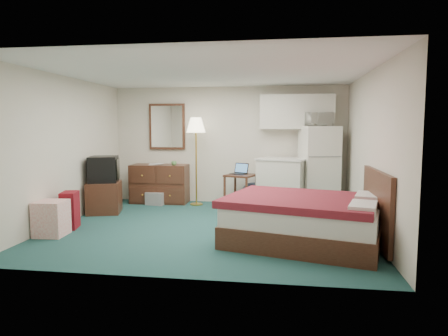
% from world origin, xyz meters
% --- Properties ---
extents(floor, '(5.00, 4.50, 0.01)m').
position_xyz_m(floor, '(0.00, 0.00, 0.00)').
color(floor, '#163635').
rests_on(floor, ground).
extents(ceiling, '(5.00, 4.50, 0.01)m').
position_xyz_m(ceiling, '(0.00, 0.00, 2.50)').
color(ceiling, beige).
rests_on(ceiling, walls).
extents(walls, '(5.01, 4.51, 2.50)m').
position_xyz_m(walls, '(0.00, 0.00, 1.25)').
color(walls, beige).
rests_on(walls, floor).
extents(mirror, '(0.80, 0.06, 1.00)m').
position_xyz_m(mirror, '(-1.35, 2.22, 1.65)').
color(mirror, white).
rests_on(mirror, walls).
extents(upper_cabinets, '(1.50, 0.35, 0.70)m').
position_xyz_m(upper_cabinets, '(1.45, 2.08, 1.95)').
color(upper_cabinets, silver).
rests_on(upper_cabinets, walls).
extents(headboard, '(0.06, 1.56, 1.00)m').
position_xyz_m(headboard, '(2.46, -0.69, 0.55)').
color(headboard, '#351910').
rests_on(headboard, walls).
extents(dresser, '(1.23, 0.58, 0.83)m').
position_xyz_m(dresser, '(-1.46, 1.98, 0.42)').
color(dresser, '#351910').
rests_on(dresser, floor).
extents(floor_lamp, '(0.40, 0.40, 1.84)m').
position_xyz_m(floor_lamp, '(-0.62, 1.85, 0.92)').
color(floor_lamp, gold).
rests_on(floor_lamp, floor).
extents(desk, '(0.69, 0.69, 0.69)m').
position_xyz_m(desk, '(0.34, 1.67, 0.34)').
color(desk, '#351910').
rests_on(desk, floor).
extents(exercise_ball, '(0.52, 0.52, 0.49)m').
position_xyz_m(exercise_ball, '(0.56, 1.96, 0.24)').
color(exercise_ball, '#334B74').
rests_on(exercise_ball, floor).
extents(kitchen_counter, '(1.07, 0.93, 0.99)m').
position_xyz_m(kitchen_counter, '(1.18, 1.75, 0.49)').
color(kitchen_counter, silver).
rests_on(kitchen_counter, floor).
extents(fridge, '(0.83, 0.83, 1.66)m').
position_xyz_m(fridge, '(1.90, 1.88, 0.83)').
color(fridge, silver).
rests_on(fridge, floor).
extents(bed, '(2.39, 2.07, 0.65)m').
position_xyz_m(bed, '(1.48, -0.69, 0.33)').
color(bed, '#52161E').
rests_on(bed, floor).
extents(tv_stand, '(0.75, 0.78, 0.59)m').
position_xyz_m(tv_stand, '(-2.21, 0.83, 0.30)').
color(tv_stand, '#351910').
rests_on(tv_stand, floor).
extents(suitcase, '(0.31, 0.41, 0.60)m').
position_xyz_m(suitcase, '(-2.23, -0.39, 0.30)').
color(suitcase, '#600A13').
rests_on(suitcase, floor).
extents(retail_box, '(0.45, 0.45, 0.53)m').
position_xyz_m(retail_box, '(-2.28, -0.84, 0.27)').
color(retail_box, white).
rests_on(retail_box, floor).
extents(file_bin, '(0.42, 0.34, 0.27)m').
position_xyz_m(file_bin, '(-1.47, 1.74, 0.13)').
color(file_bin, gray).
rests_on(file_bin, floor).
extents(cardboard_box_a, '(0.26, 0.23, 0.21)m').
position_xyz_m(cardboard_box_a, '(0.23, 1.19, 0.11)').
color(cardboard_box_a, '#986E54').
rests_on(cardboard_box_a, floor).
extents(cardboard_box_b, '(0.22, 0.26, 0.25)m').
position_xyz_m(cardboard_box_b, '(0.28, 1.47, 0.13)').
color(cardboard_box_b, '#986E54').
rests_on(cardboard_box_b, floor).
extents(laptop, '(0.40, 0.37, 0.22)m').
position_xyz_m(laptop, '(0.29, 1.68, 0.79)').
color(laptop, black).
rests_on(laptop, desk).
extents(crt_tv, '(0.68, 0.70, 0.49)m').
position_xyz_m(crt_tv, '(-2.21, 0.84, 0.84)').
color(crt_tv, black).
rests_on(crt_tv, tv_stand).
extents(microwave, '(0.56, 0.46, 0.34)m').
position_xyz_m(microwave, '(1.87, 1.90, 1.83)').
color(microwave, silver).
rests_on(microwave, fridge).
extents(book_a, '(0.16, 0.04, 0.21)m').
position_xyz_m(book_a, '(-1.68, 1.94, 0.94)').
color(book_a, '#986E54').
rests_on(book_a, dresser).
extents(book_b, '(0.17, 0.04, 0.23)m').
position_xyz_m(book_b, '(-1.57, 2.01, 0.95)').
color(book_b, '#986E54').
rests_on(book_b, dresser).
extents(mug, '(0.13, 0.11, 0.11)m').
position_xyz_m(mug, '(-1.11, 1.88, 0.89)').
color(mug, '#568F4C').
rests_on(mug, dresser).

